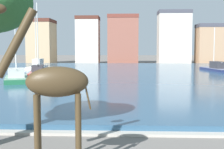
% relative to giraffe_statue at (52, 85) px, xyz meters
% --- Properties ---
extents(harbor_water, '(91.86, 53.26, 0.36)m').
position_rel_giraffe_statue_xyz_m(harbor_water, '(2.65, 30.72, -2.41)').
color(harbor_water, '#2D5170').
rests_on(harbor_water, ground).
extents(quay_edge_coping, '(91.86, 0.50, 0.12)m').
position_rel_giraffe_statue_xyz_m(quay_edge_coping, '(2.65, 3.84, -2.53)').
color(quay_edge_coping, '#ADA89E').
rests_on(quay_edge_coping, ground).
extents(giraffe_statue, '(2.89, 1.03, 5.08)m').
position_rel_giraffe_statue_xyz_m(giraffe_statue, '(0.00, 0.00, 0.00)').
color(giraffe_statue, '#42331E').
rests_on(giraffe_statue, ground).
extents(sailboat_green, '(3.96, 6.37, 8.09)m').
position_rel_giraffe_statue_xyz_m(sailboat_green, '(-8.67, 20.88, -2.01)').
color(sailboat_green, '#236B42').
rests_on(sailboat_green, ground).
extents(sailboat_red, '(3.68, 9.21, 9.09)m').
position_rel_giraffe_statue_xyz_m(sailboat_red, '(-8.50, 27.89, -2.01)').
color(sailboat_red, red).
rests_on(sailboat_red, ground).
extents(sailboat_white, '(1.79, 8.66, 8.94)m').
position_rel_giraffe_statue_xyz_m(sailboat_white, '(-12.07, 39.16, -1.97)').
color(sailboat_white, white).
rests_on(sailboat_white, ground).
extents(sailboat_navy, '(3.08, 8.21, 6.64)m').
position_rel_giraffe_statue_xyz_m(sailboat_navy, '(15.19, 36.42, -2.03)').
color(sailboat_navy, navy).
rests_on(sailboat_navy, ground).
extents(townhouse_end_terrace, '(5.60, 7.60, 10.30)m').
position_rel_giraffe_statue_xyz_m(townhouse_end_terrace, '(-17.48, 62.24, 2.57)').
color(townhouse_end_terrace, tan).
rests_on(townhouse_end_terrace, ground).
extents(townhouse_tall_gabled, '(5.31, 5.38, 10.87)m').
position_rel_giraffe_statue_xyz_m(townhouse_tall_gabled, '(-6.48, 61.61, 2.85)').
color(townhouse_tall_gabled, beige).
rests_on(townhouse_tall_gabled, ground).
extents(townhouse_narrow_midrow, '(7.01, 6.42, 11.15)m').
position_rel_giraffe_statue_xyz_m(townhouse_narrow_midrow, '(1.63, 61.74, 3.00)').
color(townhouse_narrow_midrow, '#8E5142').
rests_on(townhouse_narrow_midrow, ground).
extents(townhouse_corner_house, '(7.40, 5.50, 12.18)m').
position_rel_giraffe_statue_xyz_m(townhouse_corner_house, '(13.38, 62.42, 3.51)').
color(townhouse_corner_house, beige).
rests_on(townhouse_corner_house, ground).
extents(townhouse_wide_warehouse, '(6.09, 5.21, 9.01)m').
position_rel_giraffe_statue_xyz_m(townhouse_wide_warehouse, '(21.35, 60.84, 1.93)').
color(townhouse_wide_warehouse, tan).
rests_on(townhouse_wide_warehouse, ground).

